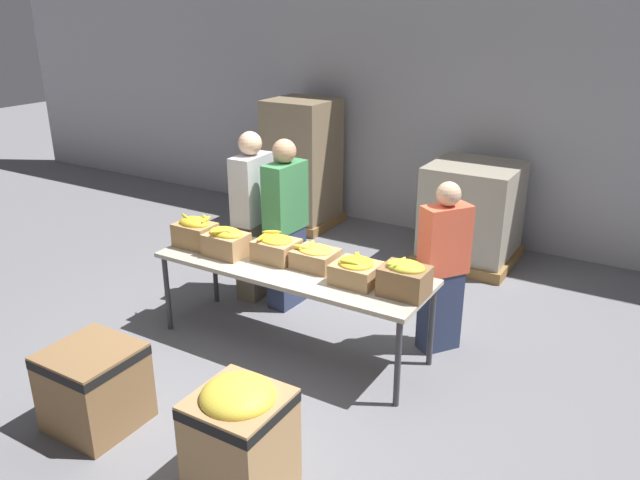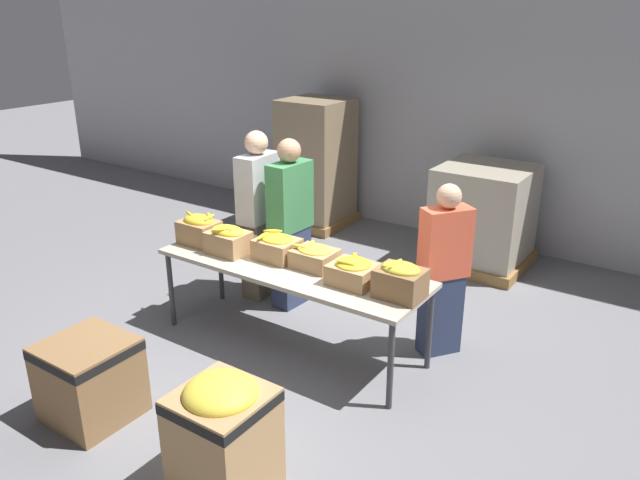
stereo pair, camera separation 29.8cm
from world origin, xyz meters
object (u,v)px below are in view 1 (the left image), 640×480
object	(u,v)px
banana_box_4	(356,270)
volunteer_1	(443,269)
banana_box_2	(276,248)
pallet_stack_1	(472,214)
pallet_stack_0	(302,164)
volunteer_2	(253,217)
banana_box_5	(405,278)
banana_box_3	(315,256)
donation_bin_1	(240,435)
banana_box_1	(226,241)
banana_box_0	(195,231)
volunteer_0	(286,226)
sorting_table	(292,271)
donation_bin_0	(94,384)

from	to	relation	value
banana_box_4	volunteer_1	bearing A→B (deg)	53.45
banana_box_2	pallet_stack_1	xyz separation A→B (m)	(0.92, 2.76, -0.32)
pallet_stack_1	pallet_stack_0	bearing A→B (deg)	178.05
volunteer_2	banana_box_5	bearing A→B (deg)	67.27
banana_box_3	volunteer_1	xyz separation A→B (m)	(0.96, 0.58, -0.12)
banana_box_5	pallet_stack_1	size ratio (longest dim) A/B	0.31
banana_box_4	donation_bin_1	xyz separation A→B (m)	(0.08, -1.69, -0.47)
banana_box_4	banana_box_1	bearing A→B (deg)	-176.59
banana_box_0	banana_box_2	xyz separation A→B (m)	(0.85, 0.12, -0.03)
banana_box_1	volunteer_1	distance (m)	1.96
banana_box_5	volunteer_1	size ratio (longest dim) A/B	0.23
volunteer_1	volunteer_2	xyz separation A→B (m)	(-2.09, 0.02, 0.10)
banana_box_2	banana_box_5	world-z (taller)	banana_box_5
volunteer_2	pallet_stack_0	xyz separation A→B (m)	(-0.80, 2.21, -0.02)
volunteer_2	pallet_stack_1	world-z (taller)	volunteer_2
volunteer_0	volunteer_2	distance (m)	0.41
sorting_table	pallet_stack_1	distance (m)	2.91
sorting_table	banana_box_3	distance (m)	0.26
banana_box_3	pallet_stack_0	xyz separation A→B (m)	(-1.92, 2.81, -0.03)
banana_box_2	banana_box_4	size ratio (longest dim) A/B	1.02
volunteer_1	banana_box_2	bearing A→B (deg)	-29.68
volunteer_2	donation_bin_1	world-z (taller)	volunteer_2
sorting_table	volunteer_0	distance (m)	0.87
banana_box_3	banana_box_4	world-z (taller)	banana_box_4
banana_box_5	donation_bin_0	world-z (taller)	banana_box_5
banana_box_1	volunteer_2	xyz separation A→B (m)	(-0.28, 0.78, -0.05)
sorting_table	donation_bin_0	world-z (taller)	sorting_table
donation_bin_0	pallet_stack_0	size ratio (longest dim) A/B	0.36
banana_box_1	banana_box_3	world-z (taller)	banana_box_1
volunteer_2	volunteer_1	bearing A→B (deg)	85.91
volunteer_0	donation_bin_1	size ratio (longest dim) A/B	2.12
banana_box_3	pallet_stack_1	bearing A→B (deg)	78.93
banana_box_1	donation_bin_0	size ratio (longest dim) A/B	0.59
sorting_table	banana_box_0	xyz separation A→B (m)	(-1.05, -0.07, 0.20)
banana_box_4	donation_bin_1	bearing A→B (deg)	-87.29
sorting_table	banana_box_3	size ratio (longest dim) A/B	6.58
banana_box_0	pallet_stack_1	world-z (taller)	pallet_stack_1
sorting_table	volunteer_2	bearing A→B (deg)	143.58
banana_box_1	donation_bin_0	distance (m)	1.71
banana_box_1	pallet_stack_1	xyz separation A→B (m)	(1.38, 2.91, -0.35)
sorting_table	pallet_stack_0	size ratio (longest dim) A/B	1.43
banana_box_0	banana_box_3	bearing A→B (deg)	6.96
banana_box_1	banana_box_4	xyz separation A→B (m)	(1.30, 0.08, -0.02)
banana_box_2	volunteer_1	bearing A→B (deg)	24.49
volunteer_1	sorting_table	bearing A→B (deg)	-24.23
banana_box_3	volunteer_1	size ratio (longest dim) A/B	0.24
sorting_table	banana_box_4	distance (m)	0.67
banana_box_1	banana_box_2	world-z (taller)	banana_box_1
sorting_table	volunteer_0	xyz separation A→B (m)	(-0.52, 0.69, 0.12)
sorting_table	donation_bin_0	distance (m)	1.86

